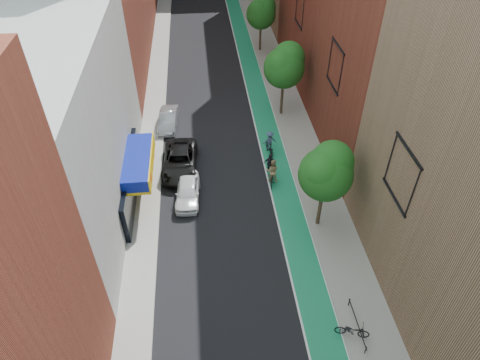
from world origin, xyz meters
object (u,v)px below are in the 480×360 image
object	(u,v)px
parked_car_black	(180,161)
cyclist_lane_far	(270,144)
cyclist_lane_mid	(270,168)
parked_car_silver	(168,120)
parked_car_white	(188,191)
cyclist_lane_near	(272,174)

from	to	relation	value
parked_car_black	cyclist_lane_far	xyz separation A→B (m)	(7.20, 1.43, 0.08)
cyclist_lane_mid	parked_car_silver	bearing A→B (deg)	-40.09
parked_car_silver	parked_car_black	bearing A→B (deg)	-76.08
parked_car_white	cyclist_lane_mid	bearing A→B (deg)	22.00
cyclist_lane_far	parked_car_black	bearing A→B (deg)	0.84
parked_car_silver	cyclist_lane_mid	xyz separation A→B (m)	(7.80, -7.61, 0.04)
parked_car_black	cyclist_lane_near	xyz separation A→B (m)	(6.77, -2.51, 0.26)
parked_car_black	cyclist_lane_mid	xyz separation A→B (m)	(6.77, -1.45, -0.05)
parked_car_silver	cyclist_lane_mid	size ratio (longest dim) A/B	2.15
parked_car_white	parked_car_silver	world-z (taller)	parked_car_white
cyclist_lane_mid	cyclist_lane_far	distance (m)	2.91
parked_car_white	cyclist_lane_far	size ratio (longest dim) A/B	2.09
parked_car_silver	cyclist_lane_mid	distance (m)	10.90
parked_car_silver	cyclist_lane_far	size ratio (longest dim) A/B	2.11
parked_car_black	cyclist_lane_mid	bearing A→B (deg)	-9.04
cyclist_lane_mid	cyclist_lane_far	bearing A→B (deg)	-94.28
parked_car_silver	cyclist_lane_mid	world-z (taller)	cyclist_lane_mid
cyclist_lane_near	cyclist_lane_mid	world-z (taller)	cyclist_lane_near
parked_car_white	cyclist_lane_mid	distance (m)	6.51
cyclist_lane_near	cyclist_lane_far	world-z (taller)	cyclist_lane_near
parked_car_black	parked_car_silver	world-z (taller)	parked_car_black
cyclist_lane_near	cyclist_lane_mid	xyz separation A→B (m)	(0.00, 1.06, -0.30)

